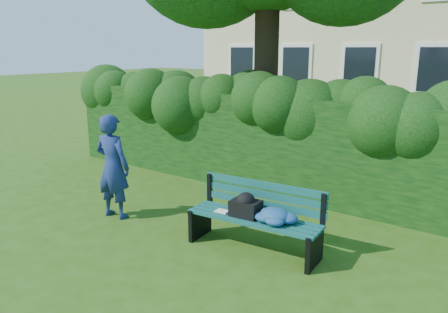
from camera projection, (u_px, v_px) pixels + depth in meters
The scene contains 4 objects.
ground at pixel (201, 223), 6.76m from camera, with size 80.00×80.00×0.00m, color #2D510E.
hedge at pixel (274, 143), 8.26m from camera, with size 10.00×1.00×1.80m.
park_bench at pixel (259, 215), 5.76m from camera, with size 1.85×0.71×0.89m.
man_reading at pixel (113, 167), 6.85m from camera, with size 0.61×0.40×1.67m, color navy.
Camera 1 is at (4.03, -4.87, 2.64)m, focal length 35.00 mm.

